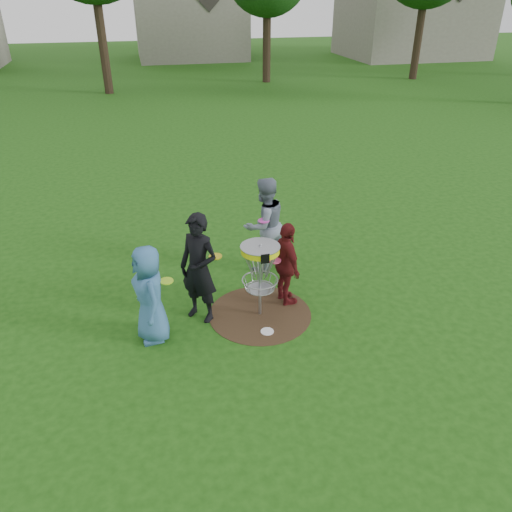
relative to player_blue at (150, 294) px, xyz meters
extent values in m
plane|color=#19470F|center=(1.84, 0.23, -0.83)|extent=(100.00, 100.00, 0.00)
cylinder|color=#47331E|center=(1.84, 0.23, -0.82)|extent=(1.80, 1.80, 0.01)
imported|color=#366796|center=(0.00, 0.00, 0.00)|extent=(0.67, 0.90, 1.65)
imported|color=black|center=(0.83, 0.39, 0.14)|extent=(0.83, 0.82, 1.93)
imported|color=slate|center=(2.30, 1.81, 0.13)|extent=(1.14, 1.04, 1.91)
imported|color=#5C1517|center=(2.38, 0.50, -0.05)|extent=(0.51, 0.96, 1.56)
cylinder|color=white|center=(1.83, -0.30, -0.82)|extent=(0.22, 0.22, 0.02)
cylinder|color=#9EA0A5|center=(1.84, 0.23, -0.14)|extent=(0.05, 0.05, 1.38)
cylinder|color=#DCE20B|center=(1.84, 0.23, 0.45)|extent=(0.64, 0.64, 0.10)
cylinder|color=#9EA0A5|center=(1.84, 0.23, 0.51)|extent=(0.66, 0.66, 0.01)
cube|color=black|center=(1.84, -0.10, 0.45)|extent=(0.14, 0.02, 0.16)
torus|color=#9EA0A5|center=(1.84, 0.23, -0.13)|extent=(0.62, 0.62, 0.02)
torus|color=#9EA0A5|center=(1.84, 0.23, -0.29)|extent=(0.50, 0.50, 0.02)
cylinder|color=#9EA0A5|center=(1.84, 0.23, -0.30)|extent=(0.44, 0.44, 0.01)
cylinder|color=#ADE719|center=(0.28, 0.03, 0.19)|extent=(0.22, 0.22, 0.02)
cylinder|color=yellow|center=(1.11, 0.34, 0.36)|extent=(0.22, 0.22, 0.02)
cylinder|color=#E63CC0|center=(2.22, 1.54, 0.35)|extent=(0.22, 0.22, 0.02)
cylinder|color=#F7417D|center=(2.13, 0.38, 0.13)|extent=(0.22, 0.22, 0.02)
cylinder|color=#38281C|center=(-1.16, 21.73, 1.48)|extent=(0.46, 0.46, 4.62)
cylinder|color=#38281C|center=(7.84, 23.23, 1.06)|extent=(0.46, 0.46, 3.78)
cylinder|color=#38281C|center=(16.84, 22.23, 1.27)|extent=(0.46, 0.46, 4.20)
cube|color=gray|center=(4.84, 35.23, 1.67)|extent=(8.00, 7.00, 5.00)
cube|color=gray|center=(21.84, 32.23, 2.17)|extent=(10.00, 8.00, 6.00)
camera|label=1|loc=(0.11, -6.76, 4.26)|focal=35.00mm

